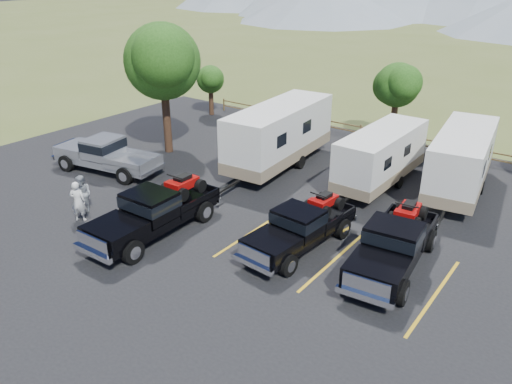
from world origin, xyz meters
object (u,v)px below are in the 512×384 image
Objects in this scene: rig_right at (394,243)px; person_a at (78,201)px; trailer_center at (381,157)px; rig_left at (155,210)px; pickup_silver at (107,155)px; tree_big_nw at (162,61)px; rig_center at (301,226)px; person_b at (83,194)px; trailer_left at (279,135)px; trailer_right at (461,161)px.

rig_right reaches higher than person_a.
rig_right is at bearing -61.32° from trailer_center.
rig_left reaches higher than pickup_silver.
rig_center is at bearing -21.03° from tree_big_nw.
person_b is (-13.58, -4.24, -0.13)m from rig_right.
tree_big_nw is 8.16m from trailer_left.
rig_right is 3.43× the size of person_a.
trailer_center is at bearing 61.03° from rig_left.
person_b is at bearing -156.95° from rig_center.
rig_left is at bearing -46.91° from tree_big_nw.
rig_center reaches higher than person_b.
person_b is (2.95, -8.35, -4.65)m from tree_big_nw.
trailer_left is at bearing -170.07° from trailer_center.
trailer_right is at bearing 15.45° from tree_big_nw.
rig_right is at bearing -97.06° from trailer_right.
trailer_left is 5.35× the size of person_a.
tree_big_nw reaches higher than trailer_left.
person_a is (-3.66, -1.32, -0.11)m from rig_left.
trailer_center reaches higher than rig_left.
pickup_silver is (-16.80, -0.36, -0.01)m from rig_right.
trailer_center is at bearing -164.89° from trailer_right.
tree_big_nw is 0.84× the size of trailer_right.
rig_left is 1.02× the size of rig_right.
rig_center is at bearing 171.36° from person_a.
person_b is at bearing -115.57° from trailer_left.
rig_center is 9.23m from trailer_left.
trailer_left is 11.21m from person_b.
rig_center is 0.71× the size of trailer_center.
person_a is (-3.42, -11.10, -0.90)m from trailer_left.
rig_left reaches higher than rig_center.
trailer_center is 3.94m from trailer_right.
rig_left is 1.11× the size of rig_center.
rig_center is at bearing -88.33° from trailer_center.
person_a is at bearing -141.34° from trailer_right.
person_b is at bearing -173.05° from rig_left.
trailer_center is (5.80, 0.93, -0.31)m from trailer_left.
rig_left is 12.08m from trailer_center.
tree_big_nw is 14.57m from rig_center.
trailer_left is 9.75m from trailer_right.
person_b is at bearing -144.15° from trailer_right.
rig_right is 8.67m from trailer_right.
rig_left is at bearing 56.24° from pickup_silver.
trailer_left is 11.65m from person_a.
tree_big_nw reaches higher than person_a.
trailer_center is at bearing 95.06° from rig_center.
tree_big_nw is at bearing -166.02° from trailer_center.
rig_center is at bearing -173.06° from rig_right.
pickup_silver is at bearing 155.00° from rig_left.
rig_left is 8.16m from pickup_silver.
pickup_silver is (-0.26, -4.47, -4.54)m from tree_big_nw.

